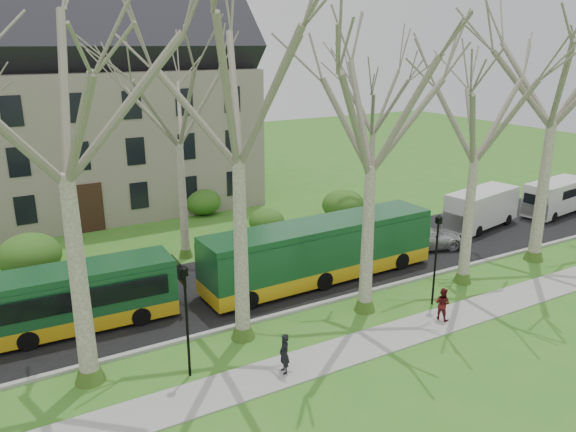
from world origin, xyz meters
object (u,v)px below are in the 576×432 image
object	(u,v)px
van_b	(556,198)
pedestrian_b	(442,304)
sedan	(422,237)
bus_follow	(321,250)
van_a	(481,209)
bus_lead	(38,305)
pedestrian_a	(284,354)

from	to	relation	value
van_b	pedestrian_b	size ratio (longest dim) A/B	3.74
van_b	sedan	bearing A→B (deg)	174.98
van_b	bus_follow	bearing A→B (deg)	176.25
van_a	pedestrian_b	bearing A→B (deg)	-155.60
bus_lead	van_a	bearing A→B (deg)	4.40
bus_follow	sedan	distance (m)	7.80
van_b	bus_lead	bearing A→B (deg)	173.29
bus_follow	van_a	distance (m)	14.02
sedan	pedestrian_a	size ratio (longest dim) A/B	3.21
sedan	van_b	xyz separation A→B (m)	(13.09, 0.61, 0.49)
sedan	pedestrian_a	xyz separation A→B (m)	(-13.58, -7.45, 0.05)
sedan	pedestrian_a	distance (m)	15.49
bus_follow	pedestrian_b	world-z (taller)	bus_follow
bus_lead	bus_follow	bearing A→B (deg)	-1.57
bus_lead	bus_follow	size ratio (longest dim) A/B	0.88
sedan	van_a	distance (m)	6.30
pedestrian_b	van_a	bearing A→B (deg)	-74.14
van_a	pedestrian_a	distance (m)	21.55
bus_follow	sedan	world-z (taller)	bus_follow
bus_follow	van_a	world-z (taller)	bus_follow
van_a	pedestrian_a	bearing A→B (deg)	-167.79
bus_lead	van_b	bearing A→B (deg)	3.04
van_b	pedestrian_a	xyz separation A→B (m)	(-26.66, -8.06, -0.44)
sedan	pedestrian_b	size ratio (longest dim) A/B	3.35
sedan	pedestrian_b	distance (m)	9.06
bus_follow	sedan	xyz separation A→B (m)	(7.71, 0.82, -0.86)
pedestrian_b	pedestrian_a	bearing A→B (deg)	71.76
bus_lead	pedestrian_b	xyz separation A→B (m)	(15.60, -7.25, -0.66)
bus_lead	pedestrian_a	xyz separation A→B (m)	(7.48, -7.47, -0.63)
van_a	pedestrian_b	size ratio (longest dim) A/B	3.88
sedan	van_b	size ratio (longest dim) A/B	0.90
bus_lead	pedestrian_a	bearing A→B (deg)	-42.91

